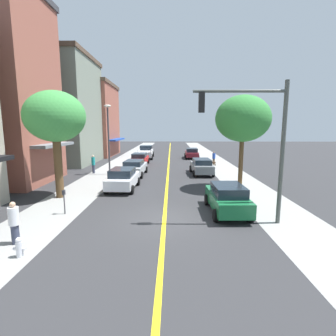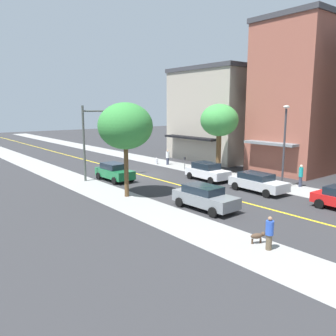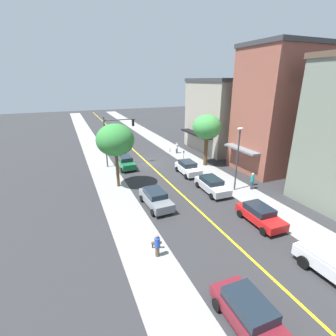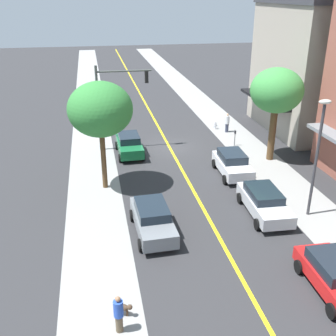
# 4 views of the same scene
# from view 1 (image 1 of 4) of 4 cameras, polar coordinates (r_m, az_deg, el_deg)

# --- Properties ---
(ground_plane) EXTENTS (140.00, 140.00, 0.00)m
(ground_plane) POSITION_cam_1_polar(r_m,az_deg,el_deg) (13.31, -0.81, -11.23)
(ground_plane) COLOR #2D2D30
(sidewalk_left) EXTENTS (3.37, 126.00, 0.01)m
(sidewalk_left) POSITION_cam_1_polar(r_m,az_deg,el_deg) (14.86, -26.13, -9.98)
(sidewalk_left) COLOR gray
(sidewalk_left) RESTS_ON ground
(sidewalk_right) EXTENTS (3.37, 126.00, 0.01)m
(sidewalk_right) POSITION_cam_1_polar(r_m,az_deg,el_deg) (14.56, 25.11, -10.30)
(sidewalk_right) COLOR gray
(sidewalk_right) RESTS_ON ground
(road_centerline_stripe) EXTENTS (0.20, 126.00, 0.00)m
(road_centerline_stripe) POSITION_cam_1_polar(r_m,az_deg,el_deg) (13.31, -0.81, -11.22)
(road_centerline_stripe) COLOR yellow
(road_centerline_stripe) RESTS_ON ground
(pale_office_building) EXTENTS (10.55, 10.25, 13.31)m
(pale_office_building) POSITION_cam_1_polar(r_m,az_deg,el_deg) (36.09, -24.46, 11.58)
(pale_office_building) COLOR gray
(pale_office_building) RESTS_ON ground
(tan_rowhouse) EXTENTS (12.58, 9.88, 11.50)m
(tan_rowhouse) POSITION_cam_1_polar(r_m,az_deg,el_deg) (44.58, -19.29, 10.09)
(tan_rowhouse) COLOR #935142
(tan_rowhouse) RESTS_ON ground
(street_tree_left_near) EXTENTS (3.98, 3.98, 6.93)m
(street_tree_left_near) POSITION_cam_1_polar(r_m,az_deg,el_deg) (19.72, 16.32, 10.46)
(street_tree_left_near) COLOR brown
(street_tree_left_near) RESTS_ON ground
(street_tree_right_corner) EXTENTS (3.80, 3.80, 6.91)m
(street_tree_right_corner) POSITION_cam_1_polar(r_m,az_deg,el_deg) (18.04, -23.85, 10.24)
(street_tree_right_corner) COLOR brown
(street_tree_right_corner) RESTS_ON ground
(fire_hydrant) EXTENTS (0.44, 0.24, 0.75)m
(fire_hydrant) POSITION_cam_1_polar(r_m,az_deg,el_deg) (10.99, -30.20, -15.02)
(fire_hydrant) COLOR silver
(fire_hydrant) RESTS_ON ground
(parking_meter) EXTENTS (0.12, 0.18, 1.32)m
(parking_meter) POSITION_cam_1_polar(r_m,az_deg,el_deg) (14.82, -22.14, -6.25)
(parking_meter) COLOR #4C4C51
(parking_meter) RESTS_ON ground
(traffic_light_mast) EXTENTS (4.33, 0.32, 6.72)m
(traffic_light_mast) POSITION_cam_1_polar(r_m,az_deg,el_deg) (12.64, 19.25, 7.61)
(traffic_light_mast) COLOR #474C47
(traffic_light_mast) RESTS_ON ground
(street_lamp) EXTENTS (0.70, 0.36, 6.72)m
(street_lamp) POSITION_cam_1_polar(r_m,az_deg,el_deg) (25.53, -13.15, 7.78)
(street_lamp) COLOR #38383D
(street_lamp) RESTS_ON ground
(red_sedan_left_curb) EXTENTS (2.09, 4.32, 1.47)m
(red_sedan_left_curb) POSITION_cam_1_polar(r_m,az_deg,el_deg) (31.47, -6.34, 2.04)
(red_sedan_left_curb) COLOR red
(red_sedan_left_curb) RESTS_ON ground
(grey_sedan_right_curb) EXTENTS (2.13, 4.57, 1.55)m
(grey_sedan_right_curb) POSITION_cam_1_polar(r_m,az_deg,el_deg) (25.45, 7.47, 0.43)
(grey_sedan_right_curb) COLOR slate
(grey_sedan_right_curb) RESTS_ON ground
(maroon_sedan_right_curb) EXTENTS (2.10, 4.42, 1.51)m
(maroon_sedan_right_curb) POSITION_cam_1_polar(r_m,az_deg,el_deg) (38.33, 5.30, 3.35)
(maroon_sedan_right_curb) COLOR maroon
(maroon_sedan_right_curb) RESTS_ON ground
(silver_sedan_left_curb) EXTENTS (2.20, 4.71, 1.49)m
(silver_sedan_left_curb) POSITION_cam_1_polar(r_m,az_deg,el_deg) (24.81, -7.50, 0.15)
(silver_sedan_left_curb) COLOR #B7BABF
(silver_sedan_left_curb) RESTS_ON ground
(green_sedan_right_curb) EXTENTS (2.04, 4.24, 1.58)m
(green_sedan_right_curb) POSITION_cam_1_polar(r_m,az_deg,el_deg) (14.32, 13.08, -6.54)
(green_sedan_right_curb) COLOR #196638
(green_sedan_right_curb) RESTS_ON ground
(white_sedan_left_curb) EXTENTS (2.14, 4.28, 1.60)m
(white_sedan_left_curb) POSITION_cam_1_polar(r_m,az_deg,el_deg) (19.36, -10.00, -2.33)
(white_sedan_left_curb) COLOR silver
(white_sedan_left_curb) RESTS_ON ground
(white_pickup_truck) EXTENTS (2.39, 5.98, 1.81)m
(white_pickup_truck) POSITION_cam_1_polar(r_m,az_deg,el_deg) (38.68, -4.95, 3.58)
(white_pickup_truck) COLOR silver
(white_pickup_truck) RESTS_ON ground
(pedestrian_blue_shirt) EXTENTS (0.37, 0.37, 1.62)m
(pedestrian_blue_shirt) POSITION_cam_1_polar(r_m,az_deg,el_deg) (32.23, 10.17, 2.25)
(pedestrian_blue_shirt) COLOR brown
(pedestrian_blue_shirt) RESTS_ON ground
(pedestrian_white_shirt) EXTENTS (0.40, 0.40, 1.74)m
(pedestrian_white_shirt) POSITION_cam_1_polar(r_m,az_deg,el_deg) (12.03, -31.06, -10.26)
(pedestrian_white_shirt) COLOR #33384C
(pedestrian_white_shirt) RESTS_ON ground
(pedestrian_teal_shirt) EXTENTS (0.35, 0.35, 1.86)m
(pedestrian_teal_shirt) POSITION_cam_1_polar(r_m,az_deg,el_deg) (26.80, -16.29, 0.97)
(pedestrian_teal_shirt) COLOR #33384C
(pedestrian_teal_shirt) RESTS_ON ground
(small_dog) EXTENTS (0.75, 0.53, 0.58)m
(small_dog) POSITION_cam_1_polar(r_m,az_deg,el_deg) (31.47, 9.99, 1.23)
(small_dog) COLOR #4C3828
(small_dog) RESTS_ON ground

